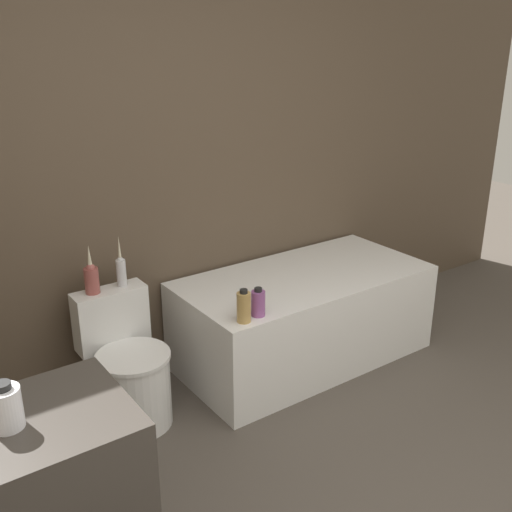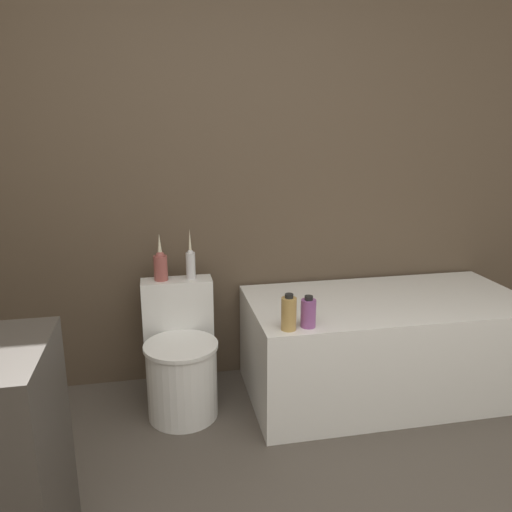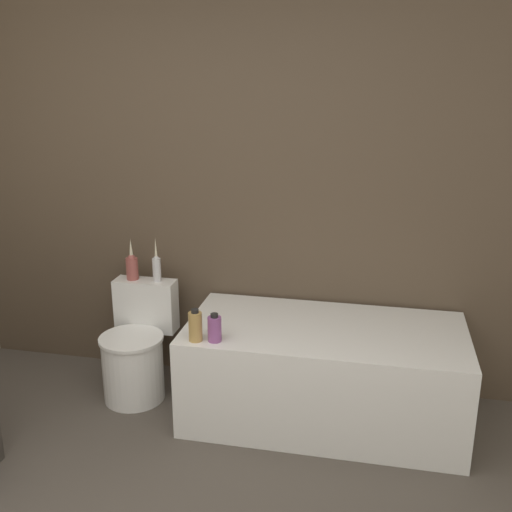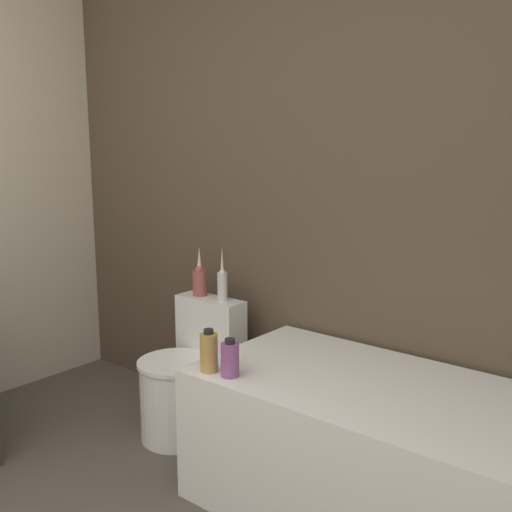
{
  "view_description": "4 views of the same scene",
  "coord_description": "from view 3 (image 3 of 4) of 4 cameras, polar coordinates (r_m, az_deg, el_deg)",
  "views": [
    {
      "loc": [
        -1.46,
        -0.79,
        1.96
      ],
      "look_at": [
        0.24,
        1.61,
        0.85
      ],
      "focal_mm": 42.0,
      "sensor_mm": 36.0,
      "label": 1
    },
    {
      "loc": [
        -0.51,
        -0.64,
        1.52
      ],
      "look_at": [
        -0.04,
        1.69,
        0.88
      ],
      "focal_mm": 35.0,
      "sensor_mm": 36.0,
      "label": 2
    },
    {
      "loc": [
        0.99,
        -1.29,
        1.96
      ],
      "look_at": [
        0.35,
        1.72,
        0.99
      ],
      "focal_mm": 42.0,
      "sensor_mm": 36.0,
      "label": 3
    },
    {
      "loc": [
        1.68,
        -0.19,
        1.49
      ],
      "look_at": [
        0.13,
        1.73,
        1.02
      ],
      "focal_mm": 42.0,
      "sensor_mm": 36.0,
      "label": 4
    }
  ],
  "objects": [
    {
      "name": "wall_back_tiled",
      "position": [
        3.71,
        -3.76,
        7.29
      ],
      "size": [
        6.4,
        0.06,
        2.6
      ],
      "color": "brown",
      "rests_on": "ground_plane"
    },
    {
      "name": "shampoo_bottle_tall",
      "position": [
        3.2,
        -5.8,
        -6.66
      ],
      "size": [
        0.07,
        0.07,
        0.18
      ],
      "color": "tan",
      "rests_on": "bathtub"
    },
    {
      "name": "vase_gold",
      "position": [
        3.82,
        -11.73,
        -0.91
      ],
      "size": [
        0.08,
        0.08,
        0.26
      ],
      "color": "#994C47",
      "rests_on": "toilet"
    },
    {
      "name": "vase_silver",
      "position": [
        3.76,
        -9.45,
        -1.03
      ],
      "size": [
        0.05,
        0.05,
        0.28
      ],
      "color": "silver",
      "rests_on": "toilet"
    },
    {
      "name": "toilet",
      "position": [
        3.81,
        -11.33,
        -8.93
      ],
      "size": [
        0.39,
        0.52,
        0.68
      ],
      "color": "white",
      "rests_on": "ground"
    },
    {
      "name": "shampoo_bottle_short",
      "position": [
        3.19,
        -3.97,
        -6.91
      ],
      "size": [
        0.07,
        0.07,
        0.16
      ],
      "color": "#8C4C8C",
      "rests_on": "bathtub"
    },
    {
      "name": "bathtub",
      "position": [
        3.51,
        6.47,
        -10.96
      ],
      "size": [
        1.56,
        0.77,
        0.57
      ],
      "color": "white",
      "rests_on": "ground"
    }
  ]
}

